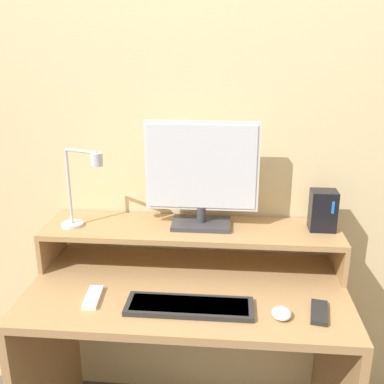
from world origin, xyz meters
The scene contains 10 objects.
wall_back centered at (0.00, 0.66, 1.25)m, with size 6.00×0.05×2.50m.
desk centered at (0.00, 0.31, 0.54)m, with size 1.19×0.62×0.76m.
monitor_shelf centered at (0.00, 0.49, 0.90)m, with size 1.19×0.28×0.17m.
monitor centered at (0.04, 0.51, 1.15)m, with size 0.45×0.15×0.42m.
desk_lamp centered at (-0.42, 0.44, 1.10)m, with size 0.20×0.11×0.32m.
router_dock centered at (0.52, 0.51, 1.01)m, with size 0.10×0.09×0.16m.
keyboard centered at (0.02, 0.16, 0.77)m, with size 0.44×0.14×0.02m.
mouse centered at (0.33, 0.14, 0.78)m, with size 0.07×0.08×0.03m.
remote_control centered at (-0.33, 0.19, 0.77)m, with size 0.06×0.15×0.02m.
remote_secondary centered at (0.46, 0.17, 0.77)m, with size 0.08×0.15×0.02m.
Camera 1 is at (0.15, -1.17, 1.63)m, focal length 42.00 mm.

